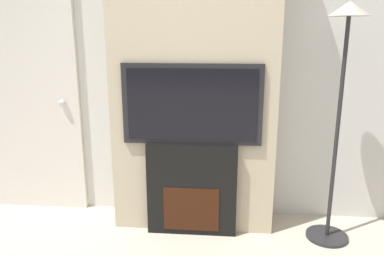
% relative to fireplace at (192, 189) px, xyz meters
% --- Properties ---
extents(wall_back, '(6.00, 0.06, 2.70)m').
position_rel_fireplace_xyz_m(wall_back, '(0.00, 0.39, 0.98)').
color(wall_back, silver).
rests_on(wall_back, ground_plane).
extents(chimney_breast, '(1.29, 0.36, 2.70)m').
position_rel_fireplace_xyz_m(chimney_breast, '(0.00, 0.18, 0.98)').
color(chimney_breast, '#BCAD8E').
rests_on(chimney_breast, ground_plane).
extents(fireplace, '(0.71, 0.15, 0.75)m').
position_rel_fireplace_xyz_m(fireplace, '(0.00, 0.00, 0.00)').
color(fireplace, black).
rests_on(fireplace, ground_plane).
extents(television, '(1.06, 0.07, 0.61)m').
position_rel_fireplace_xyz_m(television, '(0.00, -0.00, 0.68)').
color(television, black).
rests_on(television, fireplace).
extents(floor_lamp, '(0.32, 0.32, 1.79)m').
position_rel_fireplace_xyz_m(floor_lamp, '(1.08, -0.01, 0.89)').
color(floor_lamp, '#262628').
rests_on(floor_lamp, ground_plane).
extents(entry_door, '(0.92, 0.09, 2.07)m').
position_rel_fireplace_xyz_m(entry_door, '(-1.47, 0.34, 0.66)').
color(entry_door, silver).
rests_on(entry_door, ground_plane).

